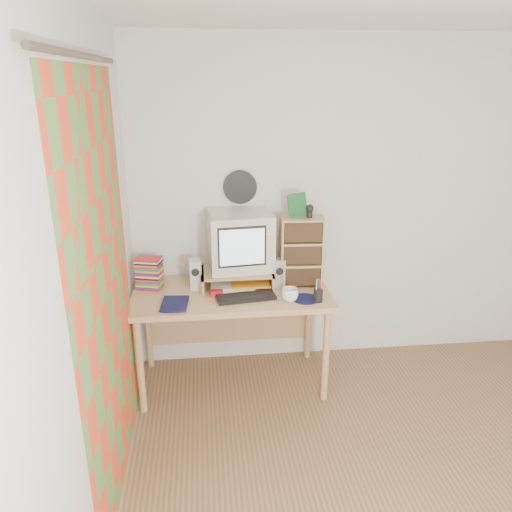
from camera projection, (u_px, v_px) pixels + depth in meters
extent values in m
plane|color=silver|center=(360.00, 207.00, 3.85)|extent=(3.50, 0.00, 3.50)
plane|color=silver|center=(74.00, 322.00, 2.03)|extent=(0.00, 3.50, 3.50)
plane|color=red|center=(106.00, 296.00, 2.52)|extent=(0.00, 2.20, 2.20)
cylinder|color=black|center=(240.00, 187.00, 3.67)|extent=(0.25, 0.02, 0.25)
cube|color=tan|center=(231.00, 294.00, 3.57)|extent=(1.40, 0.70, 0.04)
cube|color=tan|center=(229.00, 318.00, 4.00)|extent=(1.33, 0.02, 0.41)
cylinder|color=tan|center=(140.00, 366.00, 3.36)|extent=(0.05, 0.05, 0.71)
cylinder|color=tan|center=(326.00, 356.00, 3.49)|extent=(0.05, 0.05, 0.71)
cylinder|color=tan|center=(148.00, 326.00, 3.90)|extent=(0.05, 0.05, 0.71)
cylinder|color=tan|center=(309.00, 318.00, 4.04)|extent=(0.05, 0.05, 0.71)
cube|color=tan|center=(203.00, 279.00, 3.62)|extent=(0.02, 0.30, 0.12)
cube|color=tan|center=(271.00, 277.00, 3.67)|extent=(0.02, 0.30, 0.12)
cube|color=tan|center=(237.00, 272.00, 3.63)|extent=(0.52, 0.30, 0.02)
cube|color=beige|center=(240.00, 241.00, 3.60)|extent=(0.48, 0.48, 0.41)
cube|color=silver|center=(196.00, 274.00, 3.58)|extent=(0.09, 0.09, 0.22)
cube|color=silver|center=(279.00, 273.00, 3.60)|extent=(0.09, 0.09, 0.22)
cube|color=black|center=(246.00, 297.00, 3.44)|extent=(0.42, 0.19, 0.03)
cube|color=tan|center=(301.00, 252.00, 3.60)|extent=(0.32, 0.18, 0.51)
imported|color=white|center=(290.00, 295.00, 3.40)|extent=(0.14, 0.14, 0.09)
imported|color=#0F1339|center=(162.00, 302.00, 3.34)|extent=(0.23, 0.18, 0.04)
cylinder|color=#101236|center=(306.00, 299.00, 3.44)|extent=(0.21, 0.21, 0.00)
cube|color=red|center=(217.00, 293.00, 3.48)|extent=(0.09, 0.06, 0.04)
cube|color=#185523|center=(297.00, 205.00, 3.50)|extent=(0.13, 0.04, 0.17)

